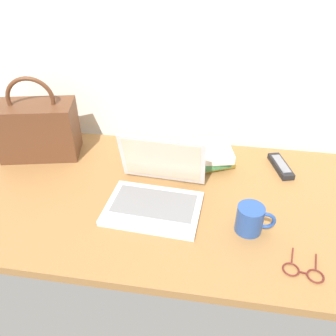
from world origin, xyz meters
The scene contains 8 objects.
desk centered at (0.00, 0.00, 0.01)m, with size 1.60×0.76×0.03m.
laptop centered at (-0.07, -0.04, 0.08)m, with size 0.32×0.29×0.21m.
coffee_mug centered at (0.24, -0.12, 0.08)m, with size 0.12×0.08×0.09m.
remote_control_near centered at (-0.22, 0.20, 0.04)m, with size 0.10×0.17×0.02m.
remote_control_far centered at (0.37, 0.23, 0.04)m, with size 0.09×0.17×0.02m.
eyeglasses centered at (0.38, -0.26, 0.03)m, with size 0.12×0.12×0.01m.
handbag centered at (-0.59, 0.19, 0.15)m, with size 0.33×0.22×0.33m.
book_stack centered at (0.08, 0.22, 0.07)m, with size 0.24×0.20×0.08m.
Camera 1 is at (0.11, -0.92, 0.81)m, focal length 36.95 mm.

